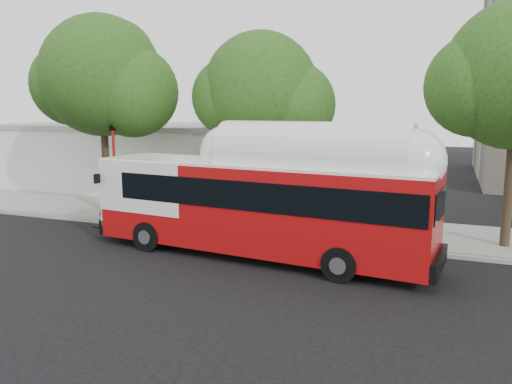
% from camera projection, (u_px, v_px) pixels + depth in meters
% --- Properties ---
extents(ground, '(120.00, 120.00, 0.00)m').
position_uv_depth(ground, '(226.00, 267.00, 16.86)').
color(ground, black).
rests_on(ground, ground).
extents(sidewalk, '(60.00, 5.00, 0.15)m').
position_uv_depth(sidewalk, '(285.00, 224.00, 22.82)').
color(sidewalk, gray).
rests_on(sidewalk, ground).
extents(curb_strip, '(60.00, 0.30, 0.15)m').
position_uv_depth(curb_strip, '(265.00, 237.00, 20.43)').
color(curb_strip, gray).
rests_on(curb_strip, ground).
extents(red_curb_segment, '(10.00, 0.32, 0.16)m').
position_uv_depth(red_curb_segment, '(200.00, 231.00, 21.50)').
color(red_curb_segment, maroon).
rests_on(red_curb_segment, ground).
extents(street_tree_left, '(6.67, 5.80, 9.74)m').
position_uv_depth(street_tree_left, '(111.00, 81.00, 23.91)').
color(street_tree_left, '#2D2116').
rests_on(street_tree_left, ground).
extents(street_tree_mid, '(5.75, 5.00, 8.62)m').
position_uv_depth(street_tree_mid, '(270.00, 94.00, 21.66)').
color(street_tree_mid, '#2D2116').
rests_on(street_tree_mid, ground).
extents(low_commercial_bldg, '(16.20, 10.20, 4.25)m').
position_uv_depth(low_commercial_bldg, '(125.00, 155.00, 34.35)').
color(low_commercial_bldg, silver).
rests_on(low_commercial_bldg, ground).
extents(transit_bus, '(13.42, 3.96, 3.91)m').
position_uv_depth(transit_bus, '(259.00, 207.00, 17.73)').
color(transit_bus, '#A40B0D').
rests_on(transit_bus, ground).
extents(signal_pole, '(0.13, 0.43, 4.56)m').
position_uv_depth(signal_pole, '(115.00, 173.00, 23.11)').
color(signal_pole, '#A61511').
rests_on(signal_pole, ground).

